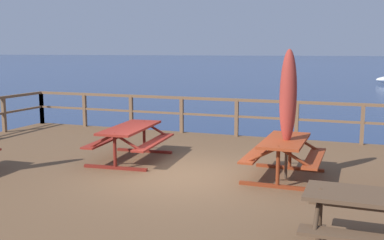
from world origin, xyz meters
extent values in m
plane|color=navy|center=(0.00, 0.00, 0.00)|extent=(600.00, 600.00, 0.00)
cube|color=brown|center=(0.00, 0.00, 0.42)|extent=(13.83, 9.05, 0.83)
cube|color=brown|center=(0.00, 4.38, 1.88)|extent=(13.53, 0.09, 0.08)
cube|color=brown|center=(0.00, 4.38, 1.41)|extent=(13.53, 0.07, 0.06)
cube|color=brown|center=(-6.77, 4.38, 1.36)|extent=(0.10, 0.10, 1.05)
cube|color=brown|center=(-5.08, 4.38, 1.36)|extent=(0.10, 0.10, 1.05)
cube|color=brown|center=(-3.38, 4.38, 1.36)|extent=(0.10, 0.10, 1.05)
cube|color=brown|center=(-1.69, 4.38, 1.36)|extent=(0.10, 0.10, 1.05)
cube|color=brown|center=(0.00, 4.38, 1.36)|extent=(0.10, 0.10, 1.05)
cube|color=brown|center=(1.69, 4.38, 1.36)|extent=(0.10, 0.10, 1.05)
cube|color=brown|center=(3.38, 4.38, 1.36)|extent=(0.10, 0.10, 1.05)
cube|color=brown|center=(-6.77, 2.63, 1.36)|extent=(0.10, 0.10, 1.05)
cube|color=brown|center=(-6.77, 4.38, 1.36)|extent=(0.10, 0.10, 1.05)
cube|color=#993819|center=(1.98, 0.46, 1.57)|extent=(0.77, 1.77, 0.05)
cube|color=#993819|center=(2.54, 0.45, 1.27)|extent=(0.29, 1.77, 0.04)
cube|color=#993819|center=(1.42, 0.46, 1.27)|extent=(0.29, 1.77, 0.04)
cube|color=maroon|center=(1.97, -0.24, 0.86)|extent=(1.40, 0.09, 0.06)
cylinder|color=maroon|center=(1.97, -0.24, 1.20)|extent=(0.07, 0.07, 0.74)
cylinder|color=maroon|center=(2.25, -0.25, 1.42)|extent=(0.63, 0.06, 0.37)
cylinder|color=maroon|center=(1.69, -0.24, 1.42)|extent=(0.63, 0.06, 0.37)
cube|color=maroon|center=(1.98, 1.16, 0.86)|extent=(1.40, 0.09, 0.06)
cylinder|color=maroon|center=(1.98, 1.16, 1.20)|extent=(0.07, 0.07, 0.74)
cylinder|color=maroon|center=(2.26, 1.16, 1.42)|extent=(0.63, 0.06, 0.37)
cylinder|color=maroon|center=(1.70, 1.17, 1.42)|extent=(0.63, 0.06, 0.37)
cube|color=maroon|center=(-1.49, 0.74, 1.57)|extent=(0.94, 2.10, 0.05)
cube|color=maroon|center=(-0.93, 0.79, 1.27)|extent=(0.46, 2.06, 0.04)
cube|color=maroon|center=(-2.05, 0.69, 1.27)|extent=(0.46, 2.06, 0.04)
cube|color=maroon|center=(-1.42, -0.09, 0.86)|extent=(1.40, 0.20, 0.06)
cylinder|color=maroon|center=(-1.42, -0.09, 1.20)|extent=(0.07, 0.07, 0.74)
cylinder|color=maroon|center=(-1.14, -0.07, 1.42)|extent=(0.63, 0.11, 0.37)
cylinder|color=maroon|center=(-1.69, -0.12, 1.42)|extent=(0.63, 0.11, 0.37)
cube|color=maroon|center=(-1.57, 1.58, 0.86)|extent=(1.40, 0.20, 0.06)
cylinder|color=maroon|center=(-1.57, 1.58, 1.20)|extent=(0.07, 0.07, 0.74)
cylinder|color=maroon|center=(-1.29, 1.60, 1.42)|extent=(0.63, 0.11, 0.37)
cylinder|color=maroon|center=(-1.84, 1.55, 1.42)|extent=(0.63, 0.11, 0.37)
cylinder|color=#432F1F|center=(2.89, -2.61, 1.20)|extent=(0.07, 0.07, 0.74)
cylinder|color=#432F1F|center=(2.88, -2.89, 1.42)|extent=(0.06, 0.63, 0.37)
cylinder|color=#432F1F|center=(2.89, -2.33, 1.42)|extent=(0.06, 0.63, 0.37)
cylinder|color=#4C3828|center=(2.02, 0.41, 2.00)|extent=(0.06, 0.06, 2.34)
ellipsoid|color=#A33328|center=(2.02, 0.41, 2.42)|extent=(0.32, 0.32, 1.78)
cylinder|color=maroon|center=(2.02, 0.41, 2.29)|extent=(0.21, 0.21, 0.05)
cone|color=#4C3828|center=(2.02, 0.41, 3.25)|extent=(0.10, 0.10, 0.14)
camera|label=1|loc=(3.27, -8.21, 3.27)|focal=42.76mm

